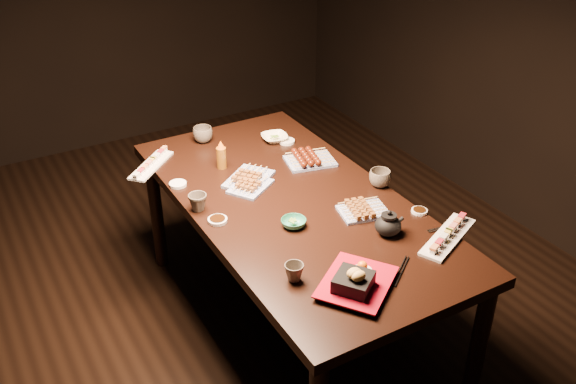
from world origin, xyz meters
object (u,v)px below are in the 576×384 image
object	(u,v)px
sushi_platter_far	(151,163)
teacup_far_right	(203,135)
edamame_bowl_green	(294,223)
condiment_bottle	(221,154)
sushi_platter_near	(448,234)
teapot	(388,223)
teacup_far_left	(198,202)
edamame_bowl_cream	(275,138)
dining_table	(293,267)
teacup_mid_right	(380,178)
yakitori_plate_center	(250,183)
teacup_near_left	(294,272)
tempura_tray	(357,275)
yakitori_plate_right	(364,208)
yakitori_plate_left	(249,175)

from	to	relation	value
sushi_platter_far	teacup_far_right	distance (m)	0.36
edamame_bowl_green	teacup_far_right	distance (m)	0.94
sushi_platter_far	condiment_bottle	xyz separation A→B (m)	(0.30, -0.19, 0.05)
sushi_platter_near	teapot	xyz separation A→B (m)	(-0.20, 0.15, 0.03)
teacup_far_left	edamame_bowl_cream	bearing A→B (deg)	34.93
dining_table	condiment_bottle	size ratio (longest dim) A/B	12.33
teacup_mid_right	dining_table	bearing A→B (deg)	168.49
yakitori_plate_center	edamame_bowl_green	distance (m)	0.38
condiment_bottle	teacup_near_left	bearing A→B (deg)	-98.29
yakitori_plate_center	teapot	size ratio (longest dim) A/B	1.55
teacup_mid_right	teacup_far_left	bearing A→B (deg)	164.41
edamame_bowl_green	sushi_platter_near	bearing A→B (deg)	-37.91
yakitori_plate_center	tempura_tray	xyz separation A→B (m)	(0.01, -0.84, 0.03)
yakitori_plate_right	yakitori_plate_left	world-z (taller)	yakitori_plate_left
sushi_platter_near	teacup_far_left	bearing A→B (deg)	113.52
sushi_platter_far	yakitori_plate_center	bearing A→B (deg)	84.24
yakitori_plate_center	teacup_near_left	world-z (taller)	teacup_near_left
teacup_mid_right	teacup_far_left	size ratio (longest dim) A/B	1.24
yakitori_plate_right	edamame_bowl_cream	xyz separation A→B (m)	(0.01, 0.82, -0.01)
yakitori_plate_right	yakitori_plate_left	distance (m)	0.59
yakitori_plate_left	teacup_far_left	world-z (taller)	teacup_far_left
teacup_far_left	teacup_far_right	size ratio (longest dim) A/B	0.79
edamame_bowl_cream	teacup_far_right	size ratio (longest dim) A/B	1.31
sushi_platter_near	yakitori_plate_right	distance (m)	0.38
yakitori_plate_left	teapot	bearing A→B (deg)	-103.04
tempura_tray	teacup_near_left	distance (m)	0.23
sushi_platter_near	tempura_tray	bearing A→B (deg)	162.89
yakitori_plate_center	teacup_far_right	xyz separation A→B (m)	(0.00, 0.56, 0.02)
edamame_bowl_cream	condiment_bottle	xyz separation A→B (m)	(-0.37, -0.13, 0.06)
sushi_platter_far	condiment_bottle	distance (m)	0.36
sushi_platter_near	teacup_far_left	xyz separation A→B (m)	(-0.80, 0.72, 0.02)
dining_table	sushi_platter_near	distance (m)	0.80
sushi_platter_far	teapot	bearing A→B (deg)	78.56
yakitori_plate_right	teacup_far_right	size ratio (longest dim) A/B	1.99
teapot	teacup_mid_right	bearing A→B (deg)	62.08
teacup_near_left	sushi_platter_far	bearing A→B (deg)	98.20
dining_table	condiment_bottle	world-z (taller)	condiment_bottle
edamame_bowl_green	teacup_mid_right	bearing A→B (deg)	10.17
teacup_far_right	condiment_bottle	distance (m)	0.32
edamame_bowl_cream	dining_table	bearing A→B (deg)	-110.98
yakitori_plate_left	teacup_far_right	bearing A→B (deg)	55.79
teacup_far_left	condiment_bottle	bearing A→B (deg)	49.94
edamame_bowl_green	teacup_mid_right	world-z (taller)	teacup_mid_right
yakitori_plate_left	teacup_mid_right	world-z (taller)	teacup_mid_right
dining_table	yakitori_plate_left	size ratio (longest dim) A/B	7.59
teapot	teacup_near_left	bearing A→B (deg)	-167.83
teacup_near_left	tempura_tray	bearing A→B (deg)	-39.93
teacup_far_left	condiment_bottle	distance (m)	0.40
yakitori_plate_right	edamame_bowl_green	size ratio (longest dim) A/B	1.94
yakitori_plate_center	teacup_far_right	size ratio (longest dim) A/B	1.95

